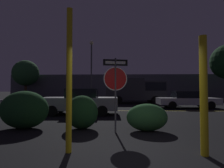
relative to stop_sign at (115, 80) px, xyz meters
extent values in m
plane|color=black|center=(0.38, -2.23, -1.81)|extent=(260.00, 260.00, 0.00)
cube|color=gold|center=(0.38, 6.27, -1.81)|extent=(42.19, 0.12, 0.01)
cylinder|color=#4C4C51|center=(0.00, 0.00, -0.52)|extent=(0.06, 0.06, 2.57)
cylinder|color=white|center=(0.00, 0.00, 0.04)|extent=(0.81, 0.17, 0.83)
cylinder|color=#B71414|center=(0.00, 0.00, 0.04)|extent=(0.76, 0.16, 0.77)
cube|color=black|center=(0.00, 0.00, 0.60)|extent=(0.85, 0.19, 0.22)
cube|color=white|center=(0.00, 0.00, 0.60)|extent=(0.70, 0.17, 0.10)
cylinder|color=yellow|center=(-1.07, -1.95, -0.10)|extent=(0.14, 0.14, 3.42)
cylinder|color=yellow|center=(2.02, -2.04, -0.46)|extent=(0.17, 0.17, 2.70)
ellipsoid|color=#19421E|center=(-3.46, 0.46, -1.10)|extent=(1.83, 1.18, 1.42)
ellipsoid|color=#19421E|center=(-1.26, 0.49, -1.18)|extent=(1.19, 0.94, 1.25)
ellipsoid|color=#2D6633|center=(1.12, 0.24, -1.33)|extent=(1.46, 0.80, 0.97)
sphere|color=#F4EFCC|center=(-7.32, 4.72, -1.22)|extent=(0.14, 0.14, 0.14)
cube|color=#9E9EA3|center=(-2.19, 4.34, -1.15)|extent=(4.50, 1.90, 0.71)
cube|color=black|center=(-2.06, 4.35, -0.54)|extent=(1.83, 1.56, 0.52)
cylinder|color=black|center=(-3.54, 3.46, -1.51)|extent=(0.61, 0.22, 0.60)
cylinder|color=black|center=(-3.60, 5.13, -1.51)|extent=(0.61, 0.22, 0.60)
cylinder|color=black|center=(-0.79, 3.56, -1.51)|extent=(0.61, 0.22, 0.60)
cylinder|color=black|center=(-0.85, 5.23, -1.51)|extent=(0.61, 0.22, 0.60)
sphere|color=#F4EFCC|center=(-4.42, 3.72, -1.12)|extent=(0.14, 0.14, 0.14)
sphere|color=#F4EFCC|center=(-4.46, 4.80, -1.12)|extent=(0.14, 0.14, 0.14)
cube|color=silver|center=(5.66, 8.35, -1.25)|extent=(4.66, 1.88, 0.52)
cube|color=black|center=(5.53, 8.35, -0.72)|extent=(1.87, 1.61, 0.54)
cylinder|color=black|center=(7.11, 9.24, -1.51)|extent=(0.60, 0.20, 0.60)
cylinder|color=black|center=(7.11, 7.45, -1.51)|extent=(0.60, 0.20, 0.60)
cylinder|color=black|center=(4.22, 9.25, -1.51)|extent=(0.60, 0.20, 0.60)
cylinder|color=black|center=(4.22, 7.46, -1.51)|extent=(0.60, 0.20, 0.60)
sphere|color=#F4EFCC|center=(8.03, 8.92, -1.23)|extent=(0.14, 0.14, 0.14)
sphere|color=#F4EFCC|center=(8.02, 7.76, -1.23)|extent=(0.14, 0.14, 0.14)
cube|color=#2D2D33|center=(3.97, 13.55, -0.40)|extent=(2.64, 2.34, 2.03)
cube|color=black|center=(3.97, 13.55, 0.01)|extent=(2.40, 2.37, 0.89)
cube|color=#2D2D33|center=(0.72, 13.29, -0.25)|extent=(4.21, 2.60, 2.31)
cylinder|color=black|center=(3.82, 14.64, -1.39)|extent=(0.86, 0.35, 0.84)
cylinder|color=black|center=(3.99, 12.45, -1.39)|extent=(0.86, 0.35, 0.84)
cylinder|color=black|center=(-0.08, 14.33, -1.39)|extent=(0.86, 0.35, 0.84)
cylinder|color=black|center=(0.09, 12.14, -1.39)|extent=(0.86, 0.35, 0.84)
cylinder|color=#4C4C51|center=(-2.89, 13.09, 1.43)|extent=(0.16, 0.16, 6.48)
sphere|color=#F9E5B2|center=(-2.89, 13.09, 4.90)|extent=(0.45, 0.45, 0.45)
cylinder|color=#422D1E|center=(-12.28, 16.77, -0.56)|extent=(0.32, 0.32, 2.49)
sphere|color=#235128|center=(-12.28, 16.77, 1.91)|extent=(3.40, 3.40, 3.40)
cube|color=#4C4C56|center=(0.38, 20.03, 0.01)|extent=(31.42, 3.38, 3.63)
camera|label=1|loc=(0.10, -6.04, -0.35)|focal=28.00mm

